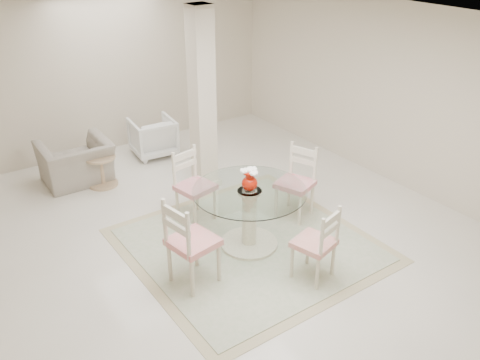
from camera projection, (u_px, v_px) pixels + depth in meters
ground at (224, 232)px, 6.72m from camera, size 7.00×7.00×0.00m
room_shell at (222, 97)px, 5.87m from camera, size 6.02×7.02×2.71m
column at (202, 102)px, 7.30m from camera, size 0.30×0.30×2.70m
area_rug at (249, 245)px, 6.44m from camera, size 2.87×2.87×0.02m
dining_table at (249, 218)px, 6.26m from camera, size 1.38×1.38×0.80m
red_vase at (250, 179)px, 6.01m from camera, size 0.22×0.21×0.29m
dining_chair_east at (298, 177)px, 6.86m from camera, size 0.58×0.58×1.12m
dining_chair_north at (192, 180)px, 6.78m from camera, size 0.52×0.52×1.10m
dining_chair_west at (187, 238)px, 5.47m from camera, size 0.55×0.55×1.19m
dining_chair_south at (320, 239)px, 5.60m from camera, size 0.51×0.51×1.03m
recliner_taupe at (76, 162)px, 7.86m from camera, size 1.04×0.91×0.67m
armchair_white at (153, 137)px, 8.79m from camera, size 0.78×0.80×0.66m
side_table at (102, 172)px, 7.81m from camera, size 0.47×0.47×0.48m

